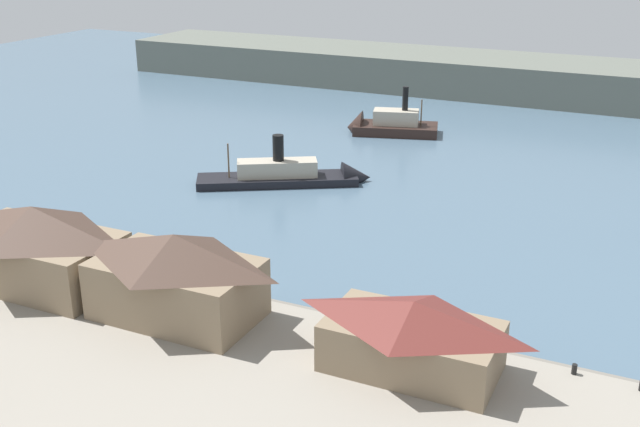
{
  "coord_description": "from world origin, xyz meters",
  "views": [
    {
      "loc": [
        39.17,
        -63.73,
        36.3
      ],
      "look_at": [
        0.37,
        18.35,
        2.0
      ],
      "focal_mm": 43.3,
      "sensor_mm": 36.0,
      "label": 1
    }
  ],
  "objects": [
    {
      "name": "ground_plane",
      "position": [
        0.0,
        0.0,
        0.0
      ],
      "size": [
        320.0,
        320.0,
        0.0
      ],
      "primitive_type": "plane",
      "color": "slate"
    },
    {
      "name": "quay_promenade",
      "position": [
        0.0,
        -22.0,
        0.6
      ],
      "size": [
        110.0,
        36.0,
        1.2
      ],
      "primitive_type": "cube",
      "color": "gray",
      "rests_on": "ground"
    },
    {
      "name": "seawall_edge",
      "position": [
        0.0,
        -3.6,
        0.5
      ],
      "size": [
        110.0,
        0.8,
        1.0
      ],
      "primitive_type": "cube",
      "color": "slate",
      "rests_on": "ground"
    },
    {
      "name": "ferry_shed_east_terminal",
      "position": [
        -18.09,
        -10.61,
        5.5
      ],
      "size": [
        17.56,
        9.88,
        8.47
      ],
      "color": "#847056",
      "rests_on": "quay_promenade"
    },
    {
      "name": "ferry_shed_customs_shed",
      "position": [
        -0.96,
        -10.41,
        5.44
      ],
      "size": [
        15.6,
        9.34,
        8.36
      ],
      "color": "#847056",
      "rests_on": "quay_promenade"
    },
    {
      "name": "ferry_shed_central_terminal",
      "position": [
        22.12,
        -9.79,
        4.38
      ],
      "size": [
        14.57,
        8.17,
        6.26
      ],
      "color": "#847056",
      "rests_on": "quay_promenade"
    },
    {
      "name": "mooring_post_east",
      "position": [
        34.66,
        -4.83,
        1.65
      ],
      "size": [
        0.44,
        0.44,
        0.9
      ],
      "primitive_type": "cylinder",
      "color": "black",
      "rests_on": "quay_promenade"
    },
    {
      "name": "ferry_near_quay",
      "position": [
        -9.12,
        66.03,
        1.45
      ],
      "size": [
        17.71,
        10.92,
        11.0
      ],
      "color": "black",
      "rests_on": "ground"
    },
    {
      "name": "ferry_moored_east",
      "position": [
        -10.08,
        33.43,
        1.22
      ],
      "size": [
        24.8,
        17.54,
        9.3
      ],
      "color": "black",
      "rests_on": "ground"
    },
    {
      "name": "far_headland",
      "position": [
        0.0,
        110.0,
        4.0
      ],
      "size": [
        180.0,
        24.0,
        8.0
      ],
      "primitive_type": "cube",
      "color": "#60665B",
      "rests_on": "ground"
    }
  ]
}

